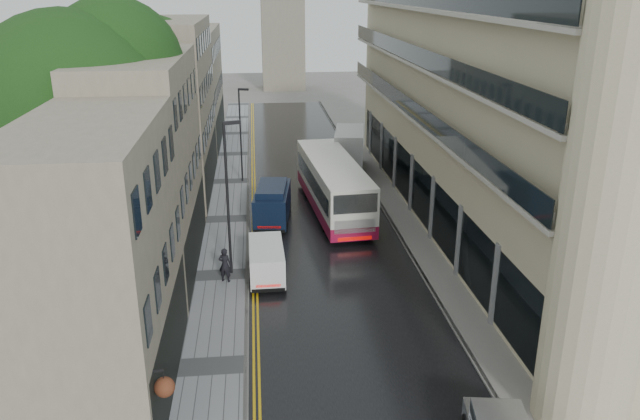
{
  "coord_description": "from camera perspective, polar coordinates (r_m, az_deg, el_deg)",
  "views": [
    {
      "loc": [
        -3.85,
        -10.5,
        14.27
      ],
      "look_at": [
        -0.85,
        18.0,
        3.94
      ],
      "focal_mm": 35.0,
      "sensor_mm": 36.0,
      "label": 1
    }
  ],
  "objects": [
    {
      "name": "lamp_post_far",
      "position": [
        47.48,
        -7.27,
        6.74
      ],
      "size": [
        0.81,
        0.36,
        7.05
      ],
      "primitive_type": null,
      "rotation": [
        0.0,
        0.0,
        -0.23
      ],
      "color": "black",
      "rests_on": "left_sidewalk"
    },
    {
      "name": "road",
      "position": [
        40.77,
        -0.21,
        -0.64
      ],
      "size": [
        9.0,
        85.0,
        0.02
      ],
      "primitive_type": "cube",
      "color": "black",
      "rests_on": "ground"
    },
    {
      "name": "tree_near",
      "position": [
        32.54,
        -21.36,
        5.45
      ],
      "size": [
        10.56,
        10.56,
        13.89
      ],
      "primitive_type": null,
      "color": "black",
      "rests_on": "ground"
    },
    {
      "name": "lamp_post_near",
      "position": [
        31.61,
        -8.44,
        0.85
      ],
      "size": [
        0.91,
        0.46,
        7.96
      ],
      "primitive_type": null,
      "rotation": [
        0.0,
        0.0,
        0.31
      ],
      "color": "black",
      "rests_on": "left_sidewalk"
    },
    {
      "name": "navy_van",
      "position": [
        38.19,
        -5.99,
        -0.12
      ],
      "size": [
        2.62,
        5.27,
        2.58
      ],
      "primitive_type": null,
      "rotation": [
        0.0,
        0.0,
        -0.12
      ],
      "color": "black",
      "rests_on": "road"
    },
    {
      "name": "white_lorry",
      "position": [
        48.04,
        1.46,
        4.91
      ],
      "size": [
        3.36,
        7.44,
        3.77
      ],
      "primitive_type": null,
      "rotation": [
        0.0,
        0.0,
        -0.17
      ],
      "color": "silver",
      "rests_on": "road"
    },
    {
      "name": "cream_bus",
      "position": [
        37.89,
        0.32,
        0.52
      ],
      "size": [
        3.84,
        12.79,
        3.44
      ],
      "primitive_type": null,
      "rotation": [
        0.0,
        0.0,
        0.08
      ],
      "color": "white",
      "rests_on": "road"
    },
    {
      "name": "modern_block",
      "position": [
        39.81,
        15.1,
        8.63
      ],
      "size": [
        8.0,
        40.0,
        14.0
      ],
      "primitive_type": null,
      "color": "#B8AD89",
      "rests_on": "ground"
    },
    {
      "name": "white_van",
      "position": [
        30.95,
        -6.28,
        -5.83
      ],
      "size": [
        1.77,
        4.04,
        1.82
      ],
      "primitive_type": null,
      "rotation": [
        0.0,
        0.0,
        0.01
      ],
      "color": "white",
      "rests_on": "road"
    },
    {
      "name": "left_sidewalk",
      "position": [
        40.62,
        -8.45,
        -0.87
      ],
      "size": [
        2.7,
        85.0,
        0.12
      ],
      "primitive_type": "cube",
      "color": "gray",
      "rests_on": "ground"
    },
    {
      "name": "old_shop_row",
      "position": [
        41.71,
        -13.73,
        7.83
      ],
      "size": [
        4.5,
        56.0,
        12.0
      ],
      "primitive_type": null,
      "color": "gray",
      "rests_on": "ground"
    },
    {
      "name": "pedestrian",
      "position": [
        31.85,
        -8.69,
        -4.99
      ],
      "size": [
        0.76,
        0.62,
        1.81
      ],
      "primitive_type": "imported",
      "rotation": [
        0.0,
        0.0,
        2.81
      ],
      "color": "black",
      "rests_on": "left_sidewalk"
    },
    {
      "name": "right_sidewalk",
      "position": [
        41.61,
        7.21,
        -0.3
      ],
      "size": [
        1.8,
        85.0,
        0.12
      ],
      "primitive_type": "cube",
      "color": "slate",
      "rests_on": "ground"
    },
    {
      "name": "tree_far",
      "position": [
        45.02,
        -16.79,
        8.71
      ],
      "size": [
        9.24,
        9.24,
        12.46
      ],
      "primitive_type": null,
      "color": "black",
      "rests_on": "ground"
    }
  ]
}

